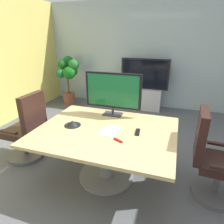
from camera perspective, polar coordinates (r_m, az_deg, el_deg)
ground_plane at (r=2.96m, az=-1.37°, el=-17.85°), size 7.42×7.42×0.00m
wall_back_glass_partition at (r=5.44m, az=10.39°, el=15.58°), size 5.57×0.10×2.67m
conference_table at (r=2.65m, az=-1.73°, el=-8.48°), size 1.76×1.38×0.73m
office_chair_left at (r=3.34m, az=-23.13°, el=-5.45°), size 0.60×0.58×1.09m
office_chair_right at (r=2.70m, az=26.80°, el=-12.85°), size 0.61×0.59×1.09m
tv_monitor at (r=2.91m, az=0.28°, el=5.85°), size 0.84×0.18×0.64m
wall_display_unit at (r=5.26m, az=9.09°, el=5.53°), size 1.20×0.36×1.31m
potted_plant at (r=5.63m, az=-12.31°, el=10.33°), size 0.63×0.68×1.30m
conference_phone at (r=2.71m, az=-11.27°, el=-3.21°), size 0.22×0.22×0.07m
remote_control at (r=2.50m, az=7.39°, el=-5.72°), size 0.07×0.17×0.02m
whiteboard_marker at (r=2.30m, az=1.78°, el=-8.11°), size 0.13×0.08×0.02m
paper_notepad at (r=2.52m, az=-0.59°, el=-5.41°), size 0.25×0.33×0.01m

